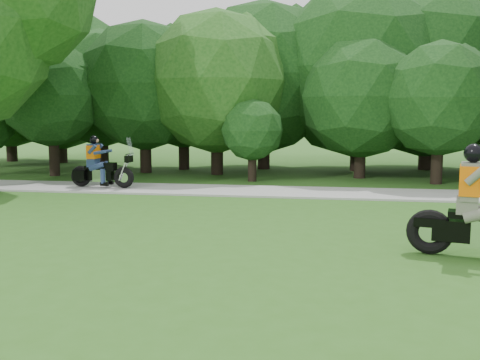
{
  "coord_description": "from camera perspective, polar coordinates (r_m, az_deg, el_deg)",
  "views": [
    {
      "loc": [
        0.8,
        -8.25,
        2.46
      ],
      "look_at": [
        -1.11,
        3.67,
        0.93
      ],
      "focal_mm": 40.0,
      "sensor_mm": 36.0,
      "label": 1
    }
  ],
  "objects": [
    {
      "name": "ground",
      "position": [
        8.64,
        3.48,
        -9.31
      ],
      "size": [
        100.0,
        100.0,
        0.0
      ],
      "primitive_type": "plane",
      "color": "#2D5D1A",
      "rests_on": "ground"
    },
    {
      "name": "walkway",
      "position": [
        16.45,
        6.24,
        -1.3
      ],
      "size": [
        60.0,
        2.2,
        0.06
      ],
      "primitive_type": "cube",
      "color": "gray",
      "rests_on": "ground"
    },
    {
      "name": "tree_line",
      "position": [
        22.91,
        10.16,
        10.34
      ],
      "size": [
        40.08,
        11.13,
        7.91
      ],
      "color": "black",
      "rests_on": "ground"
    },
    {
      "name": "touring_motorcycle",
      "position": [
        17.74,
        -14.9,
        1.19
      ],
      "size": [
        2.18,
        0.7,
        1.66
      ],
      "rotation": [
        0.0,
        0.0,
        -0.06
      ],
      "color": "black",
      "rests_on": "walkway"
    }
  ]
}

